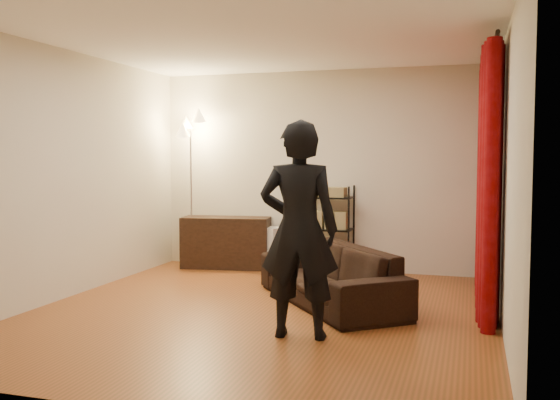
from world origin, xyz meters
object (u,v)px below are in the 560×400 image
(wire_shelf, at_px, (331,229))
(floor_lamp, at_px, (191,191))
(sofa, at_px, (330,275))
(storage_boxes, at_px, (269,248))
(person, at_px, (299,230))
(media_cabinet, at_px, (226,242))

(wire_shelf, bearing_deg, floor_lamp, -175.15)
(sofa, bearing_deg, wire_shelf, 153.50)
(storage_boxes, bearing_deg, person, -67.35)
(sofa, bearing_deg, media_cabinet, -170.62)
(sofa, xyz_separation_m, media_cabinet, (-1.84, 1.67, 0.05))
(media_cabinet, bearing_deg, sofa, -50.78)
(storage_boxes, bearing_deg, sofa, -54.35)
(sofa, distance_m, wire_shelf, 1.78)
(media_cabinet, bearing_deg, storage_boxes, -2.65)
(media_cabinet, bearing_deg, floor_lamp, 172.98)
(sofa, bearing_deg, floor_lamp, -163.43)
(floor_lamp, bearing_deg, wire_shelf, 1.86)
(media_cabinet, height_order, wire_shelf, wire_shelf)
(sofa, height_order, media_cabinet, media_cabinet)
(storage_boxes, relative_size, wire_shelf, 0.50)
(media_cabinet, relative_size, wire_shelf, 1.04)
(media_cabinet, relative_size, floor_lamp, 0.57)
(media_cabinet, relative_size, storage_boxes, 2.07)
(floor_lamp, bearing_deg, person, -50.83)
(media_cabinet, bearing_deg, person, -66.36)
(storage_boxes, bearing_deg, wire_shelf, -0.88)
(person, bearing_deg, floor_lamp, -57.80)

